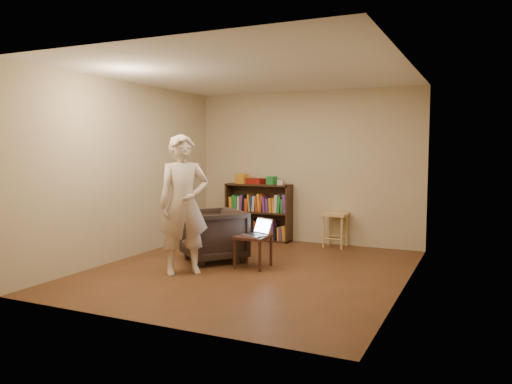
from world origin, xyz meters
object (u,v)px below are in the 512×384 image
at_px(side_table, 253,241).
at_px(person, 184,205).
at_px(bookshelf, 259,215).
at_px(laptop, 258,231).
at_px(armchair, 213,235).
at_px(stool, 335,220).

distance_m(side_table, person, 1.10).
distance_m(bookshelf, person, 2.65).
height_order(side_table, person, person).
bearing_deg(laptop, bookshelf, 138.41).
height_order(armchair, person, person).
bearing_deg(laptop, side_table, -113.28).
bearing_deg(person, stool, 19.53).
bearing_deg(stool, person, -117.00).
bearing_deg(stool, armchair, -127.04).
relative_size(bookshelf, laptop, 2.88).
distance_m(armchair, laptop, 0.76).
distance_m(stool, side_table, 1.97).
relative_size(bookshelf, armchair, 1.45).
xyz_separation_m(bookshelf, side_table, (0.79, -1.93, -0.07)).
distance_m(bookshelf, armchair, 1.81).
bearing_deg(stool, laptop, -107.46).
relative_size(laptop, person, 0.23).
relative_size(bookshelf, side_table, 2.73).
bearing_deg(person, bookshelf, 49.22).
height_order(stool, person, person).
bearing_deg(armchair, laptop, 34.16).
height_order(stool, laptop, laptop).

